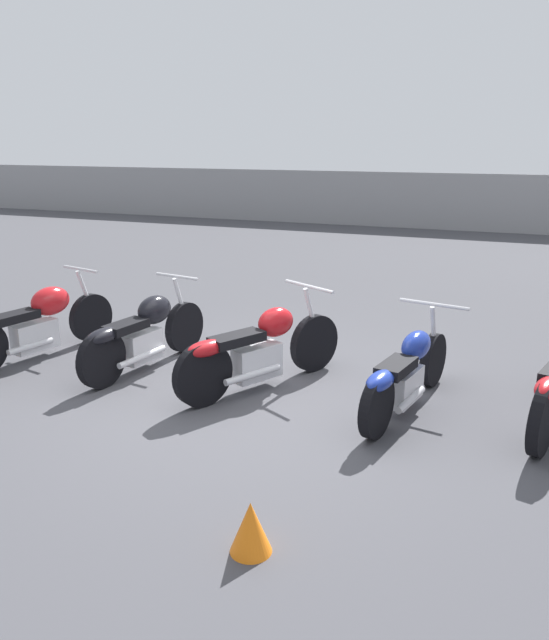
{
  "coord_description": "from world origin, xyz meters",
  "views": [
    {
      "loc": [
        2.39,
        -5.41,
        2.57
      ],
      "look_at": [
        0.0,
        0.74,
        0.65
      ],
      "focal_mm": 35.0,
      "sensor_mm": 36.0,
      "label": 1
    }
  ],
  "objects_px": {
    "motorcycle_slot_0": "(37,323)",
    "motorcycle_slot_1": "(144,333)",
    "traffic_cone_far": "(251,527)",
    "motorcycle_slot_2": "(259,349)",
    "motorcycle_slot_3": "(406,373)"
  },
  "relations": [
    {
      "from": "motorcycle_slot_1",
      "to": "traffic_cone_far",
      "type": "relative_size",
      "value": 5.61
    },
    {
      "from": "traffic_cone_far",
      "to": "motorcycle_slot_3",
      "type": "bearing_deg",
      "value": 77.98
    },
    {
      "from": "motorcycle_slot_2",
      "to": "traffic_cone_far",
      "type": "xyz_separation_m",
      "value": [
        1.01,
        -2.57,
        -0.26
      ]
    },
    {
      "from": "motorcycle_slot_2",
      "to": "motorcycle_slot_3",
      "type": "distance_m",
      "value": 1.55
    },
    {
      "from": "motorcycle_slot_0",
      "to": "motorcycle_slot_2",
      "type": "bearing_deg",
      "value": 14.94
    },
    {
      "from": "motorcycle_slot_0",
      "to": "motorcycle_slot_1",
      "type": "xyz_separation_m",
      "value": [
        1.41,
        0.13,
        -0.01
      ]
    },
    {
      "from": "motorcycle_slot_1",
      "to": "motorcycle_slot_2",
      "type": "height_order",
      "value": "motorcycle_slot_2"
    },
    {
      "from": "motorcycle_slot_1",
      "to": "motorcycle_slot_2",
      "type": "xyz_separation_m",
      "value": [
        1.46,
        -0.06,
        0.0
      ]
    },
    {
      "from": "motorcycle_slot_1",
      "to": "traffic_cone_far",
      "type": "distance_m",
      "value": 3.61
    },
    {
      "from": "motorcycle_slot_2",
      "to": "traffic_cone_far",
      "type": "bearing_deg",
      "value": -40.21
    },
    {
      "from": "motorcycle_slot_1",
      "to": "motorcycle_slot_3",
      "type": "xyz_separation_m",
      "value": [
        3.01,
        -0.08,
        -0.04
      ]
    },
    {
      "from": "motorcycle_slot_3",
      "to": "traffic_cone_far",
      "type": "height_order",
      "value": "motorcycle_slot_3"
    },
    {
      "from": "motorcycle_slot_1",
      "to": "motorcycle_slot_3",
      "type": "distance_m",
      "value": 3.01
    },
    {
      "from": "traffic_cone_far",
      "to": "motorcycle_slot_1",
      "type": "bearing_deg",
      "value": 133.14
    },
    {
      "from": "motorcycle_slot_1",
      "to": "traffic_cone_far",
      "type": "bearing_deg",
      "value": -36.81
    }
  ]
}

